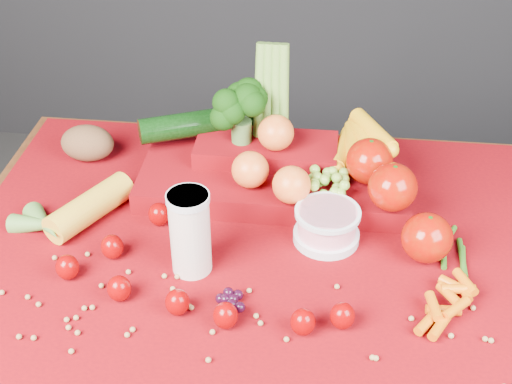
# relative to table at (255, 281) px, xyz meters

# --- Properties ---
(table) EXTENTS (1.10, 0.80, 0.75)m
(table) POSITION_rel_table_xyz_m (0.00, 0.00, 0.00)
(table) COLOR #391A0C
(table) RESTS_ON ground
(red_cloth) EXTENTS (1.05, 0.75, 0.01)m
(red_cloth) POSITION_rel_table_xyz_m (0.00, 0.00, 0.10)
(red_cloth) COLOR #740308
(red_cloth) RESTS_ON table
(milk_glass) EXTENTS (0.07, 0.07, 0.15)m
(milk_glass) POSITION_rel_table_xyz_m (-0.10, -0.09, 0.19)
(milk_glass) COLOR beige
(milk_glass) RESTS_ON red_cloth
(yogurt_bowl) EXTENTS (0.12, 0.12, 0.07)m
(yogurt_bowl) POSITION_rel_table_xyz_m (0.13, 0.01, 0.14)
(yogurt_bowl) COLOR silver
(yogurt_bowl) RESTS_ON red_cloth
(strawberry_scatter) EXTENTS (0.54, 0.28, 0.05)m
(strawberry_scatter) POSITION_rel_table_xyz_m (-0.12, -0.14, 0.13)
(strawberry_scatter) COLOR #7C0000
(strawberry_scatter) RESTS_ON red_cloth
(dark_grape_cluster) EXTENTS (0.06, 0.05, 0.03)m
(dark_grape_cluster) POSITION_rel_table_xyz_m (-0.02, -0.18, 0.12)
(dark_grape_cluster) COLOR black
(dark_grape_cluster) RESTS_ON red_cloth
(soybean_scatter) EXTENTS (0.84, 0.24, 0.01)m
(soybean_scatter) POSITION_rel_table_xyz_m (0.00, -0.20, 0.11)
(soybean_scatter) COLOR #9D7943
(soybean_scatter) RESTS_ON red_cloth
(corn_ear) EXTENTS (0.26, 0.26, 0.06)m
(corn_ear) POSITION_rel_table_xyz_m (-0.36, -0.01, 0.13)
(corn_ear) COLOR gold
(corn_ear) RESTS_ON red_cloth
(potato) EXTENTS (0.11, 0.08, 0.08)m
(potato) POSITION_rel_table_xyz_m (-0.38, 0.22, 0.14)
(potato) COLOR brown
(potato) RESTS_ON red_cloth
(baby_carrot_pile) EXTENTS (0.17, 0.17, 0.03)m
(baby_carrot_pile) POSITION_rel_table_xyz_m (0.32, -0.15, 0.12)
(baby_carrot_pile) COLOR #CF5E07
(baby_carrot_pile) RESTS_ON red_cloth
(green_bean_pile) EXTENTS (0.14, 0.12, 0.01)m
(green_bean_pile) POSITION_rel_table_xyz_m (0.35, -0.01, 0.11)
(green_bean_pile) COLOR #2B6216
(green_bean_pile) RESTS_ON red_cloth
(produce_mound) EXTENTS (0.61, 0.38, 0.27)m
(produce_mound) POSITION_rel_table_xyz_m (0.06, 0.15, 0.17)
(produce_mound) COLOR #740308
(produce_mound) RESTS_ON red_cloth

